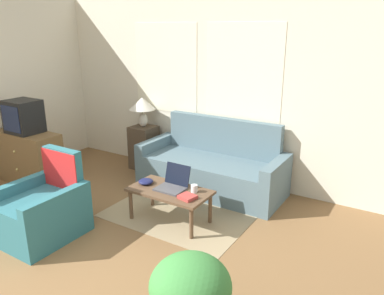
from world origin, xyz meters
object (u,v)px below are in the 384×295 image
(armchair, at_px, (44,211))
(television, at_px, (23,116))
(cup_navy, at_px, (194,189))
(snack_bowl, at_px, (146,181))
(book_red, at_px, (187,197))
(table_lamp, at_px, (142,106))
(potted_plant, at_px, (190,291))
(laptop, at_px, (173,183))
(couch, at_px, (213,169))
(coffee_table, at_px, (170,193))

(armchair, height_order, television, television)
(cup_navy, distance_m, snack_bowl, 0.61)
(snack_bowl, bearing_deg, armchair, -123.81)
(book_red, bearing_deg, television, -179.01)
(table_lamp, distance_m, cup_navy, 2.03)
(television, bearing_deg, potted_plant, -18.73)
(laptop, xyz_separation_m, potted_plant, (1.09, -1.35, -0.08))
(television, xyz_separation_m, potted_plant, (3.44, -1.17, -0.60))
(armchair, bearing_deg, potted_plant, -9.58)
(couch, bearing_deg, television, -152.72)
(cup_navy, bearing_deg, armchair, -139.78)
(television, xyz_separation_m, cup_navy, (2.62, 0.22, -0.54))
(television, xyz_separation_m, snack_bowl, (2.01, 0.12, -0.55))
(cup_navy, height_order, book_red, cup_navy)
(coffee_table, xyz_separation_m, snack_bowl, (-0.33, -0.01, 0.08))
(coffee_table, bearing_deg, couch, 91.50)
(television, relative_size, potted_plant, 0.72)
(table_lamp, bearing_deg, cup_navy, -34.52)
(armchair, distance_m, table_lamp, 2.30)
(television, height_order, book_red, television)
(snack_bowl, bearing_deg, table_lamp, 129.80)
(couch, relative_size, cup_navy, 23.11)
(television, relative_size, table_lamp, 1.00)
(coffee_table, xyz_separation_m, potted_plant, (1.09, -1.30, 0.03))
(table_lamp, height_order, coffee_table, table_lamp)
(laptop, xyz_separation_m, snack_bowl, (-0.34, -0.07, -0.03))
(table_lamp, distance_m, coffee_table, 1.91)
(television, height_order, coffee_table, television)
(table_lamp, xyz_separation_m, potted_plant, (2.43, -2.49, -0.63))
(couch, relative_size, potted_plant, 3.14)
(television, height_order, laptop, television)
(couch, xyz_separation_m, potted_plant, (1.12, -2.36, 0.09))
(armchair, distance_m, laptop, 1.41)
(coffee_table, distance_m, potted_plant, 1.70)
(armchair, height_order, coffee_table, armchair)
(laptop, height_order, snack_bowl, laptop)
(couch, relative_size, armchair, 2.23)
(television, xyz_separation_m, table_lamp, (1.01, 1.33, 0.03))
(couch, bearing_deg, armchair, -114.91)
(couch, bearing_deg, coffee_table, -88.50)
(cup_navy, bearing_deg, snack_bowl, -170.46)
(cup_navy, relative_size, snack_bowl, 0.49)
(cup_navy, bearing_deg, potted_plant, -59.28)
(cup_navy, bearing_deg, book_red, -82.52)
(armchair, height_order, snack_bowl, armchair)
(snack_bowl, height_order, book_red, snack_bowl)
(television, bearing_deg, table_lamp, 52.81)
(cup_navy, bearing_deg, table_lamp, 145.48)
(cup_navy, distance_m, potted_plant, 1.62)
(coffee_table, xyz_separation_m, cup_navy, (0.27, 0.09, 0.09))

